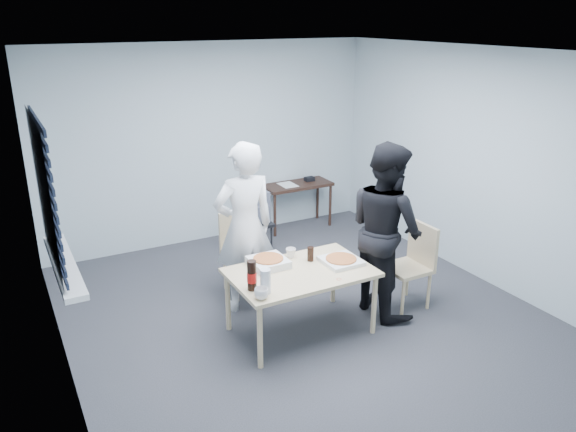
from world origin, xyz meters
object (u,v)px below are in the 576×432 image
chair_right (414,260)px  mug_a (261,294)px  dining_table (301,277)px  backpack (258,208)px  person_black (386,229)px  mug_b (291,253)px  chair_far (241,246)px  person_white (245,228)px  soda_bottle (252,276)px  side_table (297,189)px  stool (258,231)px

chair_right → mug_a: chair_right is taller
dining_table → backpack: size_ratio=3.38×
person_black → mug_b: bearing=70.8°
chair_far → person_white: bearing=-107.7°
soda_bottle → backpack: bearing=63.3°
chair_far → backpack: 0.91m
side_table → mug_a: bearing=-124.2°
backpack → mug_a: size_ratio=3.19×
person_white → soda_bottle: size_ratio=6.47×
person_white → stool: 1.41m
dining_table → mug_a: (-0.56, -0.32, 0.11)m
person_white → backpack: size_ratio=4.51×
backpack → chair_far: bearing=-128.3°
dining_table → soda_bottle: (-0.56, -0.13, 0.19)m
chair_right → mug_a: bearing=-172.6°
dining_table → side_table: size_ratio=1.35×
person_black → soda_bottle: (-1.54, -0.13, -0.11)m
stool → backpack: size_ratio=1.16×
person_white → mug_a: bearing=73.4°
person_black → chair_far: bearing=45.2°
dining_table → mug_b: 0.34m
person_white → stool: (0.67, 1.12, -0.54)m
chair_right → chair_far: bearing=140.6°
stool → backpack: backpack is taller
chair_right → side_table: bearing=88.9°
person_black → side_table: person_black is taller
mug_a → soda_bottle: bearing=90.0°
person_black → mug_a: person_black is taller
backpack → mug_a: 2.35m
side_table → stool: bearing=-144.1°
chair_right → side_table: (0.05, 2.58, 0.06)m
backpack → side_table: bearing=35.5°
mug_a → soda_bottle: 0.21m
backpack → soda_bottle: (-0.98, -1.94, 0.13)m
backpack → mug_b: 1.54m
person_white → stool: size_ratio=3.90×
mug_a → chair_far: bearing=73.0°
person_white → person_black: 1.42m
person_black → soda_bottle: bearing=94.9°
chair_far → person_black: person_black is taller
side_table → mug_b: 2.54m
backpack → stool: bearing=89.1°
side_table → backpack: bearing=-143.7°
dining_table → person_black: person_black is taller
side_table → mug_a: 3.41m
mug_b → backpack: bearing=76.8°
side_table → soda_bottle: 3.26m
person_black → mug_b: person_black is taller
person_black → side_table: bearing=-8.7°
dining_table → mug_a: mug_a is taller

